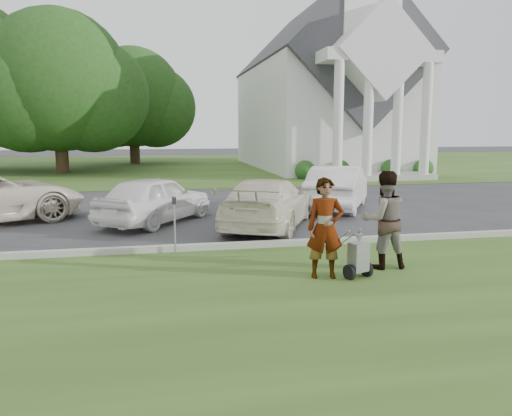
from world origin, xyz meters
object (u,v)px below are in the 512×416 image
object	(u,v)px
church	(324,80)
person_left	(325,229)
striping_cart	(358,258)
car_b	(155,199)
car_d	(338,187)
tree_back	(133,102)
parking_meter_near	(174,218)
person_right	(384,221)
car_c	(268,203)
tree_left	(58,87)

from	to	relation	value
church	person_left	bearing A→B (deg)	-108.69
striping_cart	car_b	world-z (taller)	car_b
person_left	car_d	world-z (taller)	person_left
church	tree_back	size ratio (longest dim) A/B	2.51
person_left	car_b	world-z (taller)	person_left
striping_cart	car_b	xyz separation A→B (m)	(-3.54, 6.20, 0.30)
tree_back	car_b	size ratio (longest dim) A/B	2.40
person_left	tree_back	bearing A→B (deg)	108.14
parking_meter_near	car_d	world-z (taller)	car_d
tree_back	person_right	bearing A→B (deg)	-79.50
person_right	parking_meter_near	size ratio (longest dim) A/B	1.48
tree_back	striping_cart	world-z (taller)	tree_back
church	car_c	distance (m)	22.58
tree_left	parking_meter_near	bearing A→B (deg)	-74.55
parking_meter_near	car_b	world-z (taller)	car_b
car_b	car_c	distance (m)	3.26
car_b	car_c	xyz separation A→B (m)	(3.00, -1.29, -0.01)
church	person_left	world-z (taller)	church
tree_left	striping_cart	size ratio (longest dim) A/B	10.49
church	striping_cart	world-z (taller)	church
person_left	car_d	distance (m)	8.06
parking_meter_near	church	bearing A→B (deg)	64.17
striping_cart	car_d	distance (m)	8.00
person_left	person_right	distance (m)	1.36
church	person_left	xyz separation A→B (m)	(-8.47, -25.04, -5.04)
tree_left	parking_meter_near	world-z (taller)	tree_left
tree_back	person_left	world-z (taller)	tree_back
parking_meter_near	car_c	world-z (taller)	car_c
striping_cart	car_c	xyz separation A→B (m)	(-0.54, 4.91, 0.29)
tree_back	parking_meter_near	size ratio (longest dim) A/B	7.67
parking_meter_near	car_b	xyz separation A→B (m)	(-0.41, 3.80, -0.11)
tree_left	car_b	xyz separation A→B (m)	(5.58, -17.86, -4.43)
person_left	person_right	world-z (taller)	person_right
striping_cart	person_right	world-z (taller)	person_right
striping_cart	parking_meter_near	bearing A→B (deg)	123.51
person_left	car_c	world-z (taller)	person_left
striping_cart	car_c	bearing A→B (deg)	77.20
church	tree_left	xyz separation A→B (m)	(-17.01, -1.13, -0.83)
striping_cart	church	bearing A→B (deg)	53.52
striping_cart	person_right	xyz separation A→B (m)	(0.72, 0.54, 0.55)
parking_meter_near	car_d	xyz separation A→B (m)	(5.59, 5.21, -0.06)
tree_back	car_d	bearing A→B (deg)	-72.78
church	tree_back	xyz separation A→B (m)	(-13.01, 6.87, -1.21)
person_left	parking_meter_near	bearing A→B (deg)	148.59
tree_back	car_d	size ratio (longest dim) A/B	2.18
tree_back	person_right	size ratio (longest dim) A/B	5.18
church	striping_cart	bearing A→B (deg)	-107.41
person_right	car_c	distance (m)	4.56
church	car_b	distance (m)	22.78
tree_left	car_d	distance (m)	20.58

